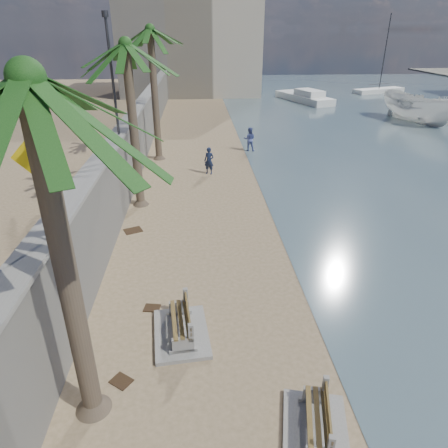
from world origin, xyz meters
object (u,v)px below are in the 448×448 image
palm_front (27,85)px  palm_back (150,31)px  palm_mid (125,46)px  yacht_near (447,112)px  bench_near (317,422)px  boat_cruiser (419,106)px  person_a (209,159)px  person_b (250,138)px  bench_far (181,324)px  yacht_far (304,98)px  sailboat_west (379,90)px

palm_front → palm_back: palm_back is taller
palm_mid → yacht_near: (28.84, 21.42, -7.03)m
palm_front → bench_near: bearing=-11.2°
palm_mid → boat_cruiser: palm_mid is taller
palm_mid → person_a: (3.64, 4.59, -6.44)m
person_b → boat_cruiser: size_ratio=0.50×
bench_far → person_a: size_ratio=1.27×
boat_cruiser → yacht_far: boat_cruiser is taller
yacht_far → boat_cruiser: bearing=-168.7°
bench_far → palm_back: (-2.00, 17.83, 7.52)m
bench_far → yacht_near: bearing=49.7°
palm_back → person_b: (6.45, 1.62, -6.98)m
person_b → palm_back: bearing=24.6°
bench_near → person_b: person_b is taller
bench_far → yacht_far: yacht_far is taller
palm_front → person_a: (3.31, 16.81, -6.32)m
palm_back → boat_cruiser: (23.69, 10.48, -6.45)m
bench_near → sailboat_west: bearing=65.5°
boat_cruiser → sailboat_west: (4.66, 19.51, -1.16)m
palm_front → boat_cruiser: palm_front is taller
bench_far → palm_front: palm_front is taller
person_a → bench_near: bearing=-62.0°
palm_back → palm_front: bearing=-90.0°
bench_near → palm_front: 8.58m
sailboat_west → yacht_near: bearing=-89.4°
person_b → boat_cruiser: 19.39m
palm_front → yacht_far: (15.97, 43.71, -6.91)m
bench_far → sailboat_west: 54.59m
person_a → palm_back: bearing=156.9°
bench_near → person_a: person_a is taller
bench_far → person_b: bearing=77.1°
palm_mid → person_b: bearing=54.9°
bench_near → boat_cruiser: 36.79m
boat_cruiser → sailboat_west: sailboat_west is taller
boat_cruiser → yacht_far: (-7.71, 13.02, -1.13)m
yacht_near → boat_cruiser: bearing=139.7°
person_a → palm_front: bearing=-78.6°
boat_cruiser → yacht_near: size_ratio=0.38×
bench_far → palm_front: (-1.99, -2.38, 6.85)m
bench_near → person_a: bearing=95.5°
person_b → yacht_far: bearing=-103.1°
bench_near → yacht_near: bearing=55.8°
bench_near → bench_far: 4.54m
palm_mid → person_b: 13.40m
sailboat_west → bench_near: bearing=-114.5°
palm_back → palm_mid: bearing=-92.3°
bench_far → sailboat_west: (26.35, 47.81, -0.10)m
yacht_far → palm_mid: bearing=133.3°
palm_front → sailboat_west: 58.06m
palm_back → sailboat_west: sailboat_west is taller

